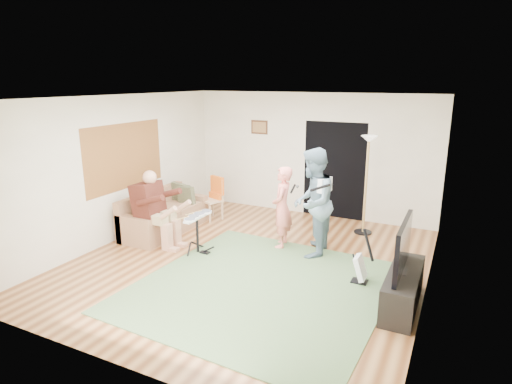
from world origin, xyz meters
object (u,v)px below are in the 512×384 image
at_px(dining_chair, 212,204).
at_px(tv_cabinet, 403,289).
at_px(guitarist, 312,203).
at_px(torchiere_lamp, 367,168).
at_px(sofa, 162,218).
at_px(singer, 282,207).
at_px(guitar_spare, 361,268).
at_px(drum_kit, 197,236).
at_px(television, 403,246).

distance_m(dining_chair, tv_cabinet, 4.74).
bearing_deg(guitarist, torchiere_lamp, 151.30).
bearing_deg(torchiere_lamp, sofa, -156.07).
height_order(torchiere_lamp, dining_chair, torchiere_lamp).
xyz_separation_m(guitarist, tv_cabinet, (1.68, -1.15, -0.69)).
bearing_deg(singer, tv_cabinet, 47.75).
relative_size(sofa, guitar_spare, 2.26).
xyz_separation_m(drum_kit, television, (3.45, -0.33, 0.53)).
bearing_deg(television, torchiere_lamp, 111.82).
xyz_separation_m(singer, torchiere_lamp, (1.19, 1.36, 0.59)).
bearing_deg(guitar_spare, tv_cabinet, -32.74).
distance_m(sofa, torchiere_lamp, 4.17).
relative_size(sofa, drum_kit, 2.71).
xyz_separation_m(sofa, guitar_spare, (4.13, -0.56, -0.02)).
distance_m(drum_kit, guitarist, 2.08).
bearing_deg(drum_kit, guitarist, 24.11).
bearing_deg(guitar_spare, torchiere_lamp, 101.34).
distance_m(sofa, tv_cabinet, 4.89).
height_order(guitarist, torchiere_lamp, torchiere_lamp).
height_order(torchiere_lamp, television, torchiere_lamp).
xyz_separation_m(guitar_spare, television, (0.61, -0.42, 0.60)).
height_order(drum_kit, guitarist, guitarist).
bearing_deg(television, guitar_spare, 145.17).
distance_m(drum_kit, dining_chair, 1.89).
height_order(sofa, dining_chair, dining_chair).
relative_size(singer, dining_chair, 1.59).
bearing_deg(tv_cabinet, torchiere_lamp, 112.76).
relative_size(drum_kit, torchiere_lamp, 0.37).
bearing_deg(torchiere_lamp, drum_kit, -136.39).
xyz_separation_m(dining_chair, tv_cabinet, (4.27, -2.06, -0.08)).
xyz_separation_m(guitar_spare, dining_chair, (-3.61, 1.64, 0.08)).
distance_m(drum_kit, television, 3.51).
xyz_separation_m(torchiere_lamp, dining_chair, (-3.17, -0.56, -1.00)).
relative_size(guitar_spare, torchiere_lamp, 0.45).
bearing_deg(sofa, torchiere_lamp, 23.93).
xyz_separation_m(torchiere_lamp, tv_cabinet, (1.10, -2.62, -1.08)).
height_order(sofa, singer, singer).
height_order(guitar_spare, television, television).
relative_size(guitarist, television, 1.60).
relative_size(drum_kit, tv_cabinet, 0.52).
bearing_deg(tv_cabinet, drum_kit, 174.56).
height_order(singer, dining_chair, singer).
xyz_separation_m(drum_kit, tv_cabinet, (3.50, -0.33, -0.07)).
bearing_deg(television, dining_chair, 153.96).
xyz_separation_m(sofa, tv_cabinet, (4.79, -0.98, -0.01)).
relative_size(sofa, dining_chair, 2.09).
bearing_deg(sofa, guitar_spare, -7.72).
bearing_deg(guitar_spare, drum_kit, -178.18).
height_order(guitarist, dining_chair, guitarist).
bearing_deg(drum_kit, sofa, 153.21).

